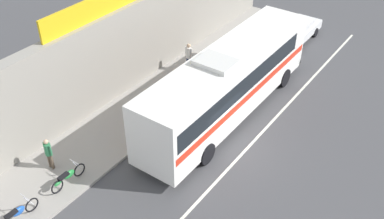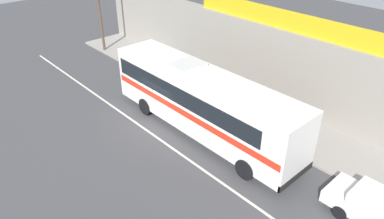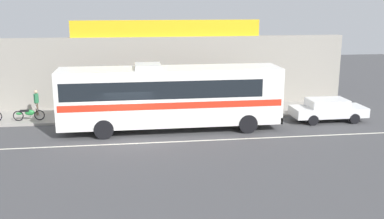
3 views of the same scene
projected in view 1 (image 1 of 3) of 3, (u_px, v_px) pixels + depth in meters
name	position (u px, v px, depth m)	size (l,w,h in m)	color
ground_plane	(226.00, 148.00, 21.00)	(70.00, 70.00, 0.00)	#444447
sidewalk_slab	(143.00, 109.00, 23.40)	(30.00, 3.60, 0.14)	gray
storefront_facade	(108.00, 59.00, 23.03)	(30.00, 0.70, 4.80)	gray
road_center_stripe	(241.00, 155.00, 20.63)	(30.00, 0.14, 0.01)	silver
intercity_bus	(227.00, 81.00, 21.94)	(12.27, 2.69, 3.78)	white
parked_car	(296.00, 30.00, 29.39)	(4.45, 1.85, 1.37)	silver
motorcycle_red	(68.00, 177.00, 18.70)	(1.85, 0.56, 0.94)	black
motorcycle_orange	(17.00, 214.00, 17.08)	(1.93, 0.56, 0.94)	black
pedestrian_near_shop	(48.00, 152.00, 19.22)	(0.30, 0.48, 1.59)	brown
pedestrian_far_right	(189.00, 55.00, 25.89)	(0.30, 0.48, 1.74)	navy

